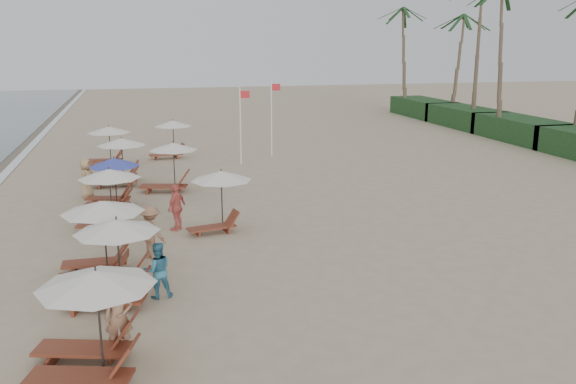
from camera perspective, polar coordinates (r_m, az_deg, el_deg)
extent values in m
plane|color=tan|center=(16.61, 2.31, -9.88)|extent=(160.00, 160.00, 0.00)
cube|color=#193D1C|center=(45.47, 21.35, 5.57)|extent=(3.20, 8.00, 1.60)
cube|color=#193D1C|center=(51.69, 16.53, 6.85)|extent=(3.20, 8.00, 1.60)
cube|color=#193D1C|center=(58.21, 12.75, 7.82)|extent=(3.20, 8.00, 1.60)
cylinder|color=brown|center=(45.57, 20.03, 11.39)|extent=(0.36, 0.36, 10.60)
cylinder|color=brown|center=(50.42, 17.57, 12.21)|extent=(0.36, 0.36, 11.40)
cylinder|color=brown|center=(55.39, 15.43, 11.21)|extent=(0.36, 0.36, 9.00)
cylinder|color=brown|center=(59.15, 11.37, 11.97)|extent=(0.36, 0.36, 9.80)
cylinder|color=black|center=(13.22, -17.48, -11.87)|extent=(0.05, 0.05, 2.19)
cone|color=white|center=(12.82, -17.81, -7.85)|extent=(2.44, 2.44, 0.35)
cylinder|color=black|center=(16.72, -15.77, -6.30)|extent=(0.05, 0.05, 2.14)
cone|color=white|center=(16.42, -16.00, -3.12)|extent=(2.27, 2.27, 0.35)
cylinder|color=black|center=(18.40, -17.00, -4.38)|extent=(0.05, 0.05, 2.23)
cone|color=white|center=(18.12, -17.23, -1.33)|extent=(2.40, 2.40, 0.35)
cylinder|color=black|center=(23.27, -16.49, -0.65)|extent=(0.05, 0.05, 2.13)
cone|color=white|center=(23.05, -16.66, 1.68)|extent=(2.29, 2.29, 0.35)
cylinder|color=black|center=(26.14, -16.09, 0.81)|extent=(0.05, 0.05, 2.00)
cone|color=#3945AA|center=(25.96, -16.23, 2.75)|extent=(2.12, 2.12, 0.35)
cylinder|color=black|center=(30.30, -15.46, 2.78)|extent=(0.05, 0.05, 2.18)
cone|color=white|center=(30.13, -15.58, 4.63)|extent=(2.33, 2.33, 0.35)
cylinder|color=black|center=(35.02, -16.58, 4.14)|extent=(0.05, 0.05, 2.14)
cone|color=white|center=(34.88, -16.69, 5.71)|extent=(2.36, 2.36, 0.35)
cylinder|color=black|center=(22.06, -6.31, -0.91)|extent=(0.05, 0.05, 2.15)
cone|color=white|center=(21.83, -6.37, 1.56)|extent=(2.24, 2.24, 0.35)
cylinder|color=black|center=(28.56, -10.78, 2.35)|extent=(0.05, 0.05, 2.15)
cone|color=white|center=(28.38, -10.87, 4.28)|extent=(2.24, 2.24, 0.35)
cylinder|color=black|center=(36.78, -10.83, 4.92)|extent=(0.05, 0.05, 2.15)
cone|color=white|center=(36.64, -10.90, 6.43)|extent=(2.24, 2.24, 0.35)
imported|color=#9F7556|center=(13.99, -15.80, -11.40)|extent=(0.63, 0.42, 1.69)
imported|color=teal|center=(16.61, -12.30, -7.29)|extent=(0.82, 0.67, 1.56)
imported|color=#8E6248|center=(19.61, -12.92, -3.73)|extent=(1.24, 1.26, 1.74)
imported|color=#CE5C52|center=(22.33, -10.56, -1.43)|extent=(0.96, 1.07, 1.74)
imported|color=tan|center=(27.98, -18.63, 1.23)|extent=(0.76, 0.98, 1.78)
cylinder|color=silver|center=(33.95, -4.55, 6.25)|extent=(0.08, 0.08, 4.33)
cube|color=red|center=(33.81, -4.14, 9.24)|extent=(0.55, 0.02, 0.40)
cylinder|color=silver|center=(36.25, -1.58, 6.96)|extent=(0.08, 0.08, 4.57)
cube|color=red|center=(36.13, -1.16, 9.94)|extent=(0.55, 0.02, 0.40)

